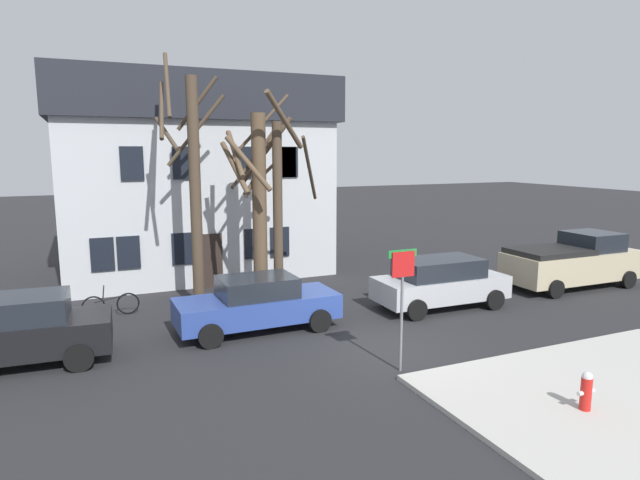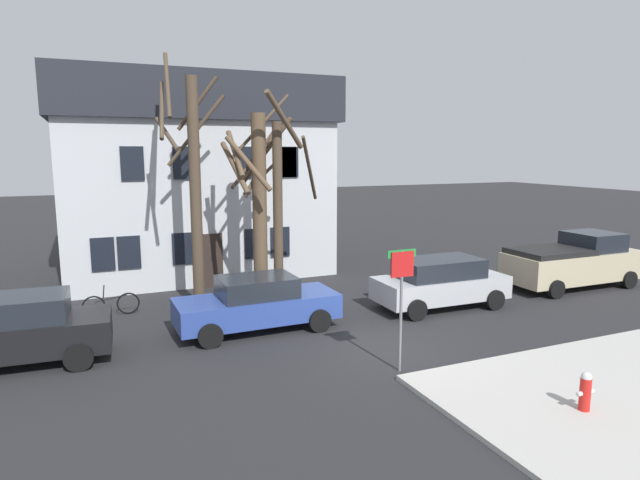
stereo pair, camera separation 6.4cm
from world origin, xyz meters
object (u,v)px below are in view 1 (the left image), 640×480
(pickup_truck_beige, at_px, (573,261))
(building_main, at_px, (190,175))
(car_blue_sedan, at_px, (257,303))
(tree_bare_near, at_px, (193,182))
(street_sign_pole, at_px, (402,287))
(tree_bare_far, at_px, (276,201))
(fire_hydrant, at_px, (586,390))
(tree_bare_mid, at_px, (259,199))
(car_silver_wagon, at_px, (440,282))
(bicycle_leaning, at_px, (111,305))
(car_black_wagon, at_px, (8,331))

(pickup_truck_beige, bearing_deg, building_main, 143.52)
(car_blue_sedan, bearing_deg, tree_bare_near, 111.05)
(tree_bare_near, xyz_separation_m, street_sign_pole, (3.44, -7.34, -2.17))
(car_blue_sedan, height_order, pickup_truck_beige, pickup_truck_beige)
(tree_bare_far, xyz_separation_m, fire_hydrant, (2.89, -10.40, -2.99))
(tree_bare_mid, bearing_deg, fire_hydrant, -71.60)
(tree_bare_mid, relative_size, car_silver_wagon, 1.58)
(fire_hydrant, bearing_deg, pickup_truck_beige, 42.89)
(car_blue_sedan, height_order, bicycle_leaning, car_blue_sedan)
(building_main, distance_m, car_blue_sedan, 10.15)
(building_main, height_order, tree_bare_mid, building_main)
(car_blue_sedan, distance_m, car_silver_wagon, 6.33)
(fire_hydrant, distance_m, street_sign_pole, 4.31)
(tree_bare_mid, relative_size, street_sign_pole, 2.40)
(fire_hydrant, bearing_deg, tree_bare_near, 117.75)
(building_main, xyz_separation_m, tree_bare_mid, (1.05, -6.75, -0.56))
(tree_bare_mid, xyz_separation_m, car_blue_sedan, (-0.97, -2.82, -2.81))
(car_black_wagon, relative_size, car_blue_sedan, 1.00)
(street_sign_pole, bearing_deg, building_main, 99.57)
(fire_hydrant, bearing_deg, tree_bare_far, 105.51)
(tree_bare_near, xyz_separation_m, bicycle_leaning, (-2.72, 0.15, -3.87))
(tree_bare_far, bearing_deg, fire_hydrant, -74.49)
(fire_hydrant, bearing_deg, street_sign_pole, 123.07)
(car_blue_sedan, distance_m, fire_hydrant, 8.85)
(tree_bare_far, xyz_separation_m, pickup_truck_beige, (11.20, -2.68, -2.51))
(bicycle_leaning, bearing_deg, street_sign_pole, -50.54)
(building_main, xyz_separation_m, pickup_truck_beige, (12.84, -9.50, -3.17))
(fire_hydrant, distance_m, bicycle_leaning, 13.71)
(tree_bare_far, distance_m, car_black_wagon, 8.87)
(tree_bare_near, distance_m, car_silver_wagon, 8.86)
(tree_bare_mid, distance_m, street_sign_pole, 7.37)
(tree_bare_far, xyz_separation_m, car_silver_wagon, (4.76, -2.96, -2.64))
(tree_bare_near, bearing_deg, car_silver_wagon, -23.54)
(car_black_wagon, relative_size, bicycle_leaning, 2.73)
(fire_hydrant, bearing_deg, building_main, 104.75)
(tree_bare_mid, height_order, fire_hydrant, tree_bare_mid)
(fire_hydrant, height_order, bicycle_leaning, bicycle_leaning)
(building_main, xyz_separation_m, fire_hydrant, (4.53, -17.21, -3.65))
(building_main, bearing_deg, tree_bare_near, -99.65)
(street_sign_pole, bearing_deg, car_blue_sedan, 117.88)
(tree_bare_mid, height_order, pickup_truck_beige, tree_bare_mid)
(tree_bare_far, relative_size, fire_hydrant, 9.11)
(pickup_truck_beige, xyz_separation_m, bicycle_leaning, (-16.67, 3.14, -0.65))
(pickup_truck_beige, relative_size, bicycle_leaning, 3.15)
(car_silver_wagon, bearing_deg, building_main, 123.25)
(car_silver_wagon, bearing_deg, pickup_truck_beige, 2.46)
(tree_bare_near, height_order, fire_hydrant, tree_bare_near)
(car_blue_sedan, bearing_deg, tree_bare_far, 60.37)
(bicycle_leaning, bearing_deg, tree_bare_far, -4.80)
(tree_bare_near, xyz_separation_m, tree_bare_mid, (2.16, -0.25, -0.62))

